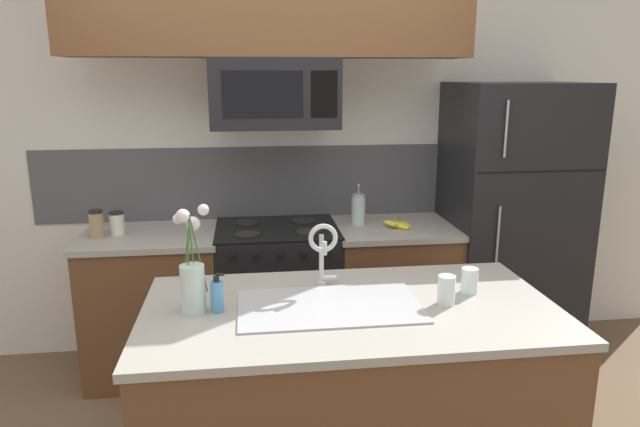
{
  "coord_description": "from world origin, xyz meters",
  "views": [
    {
      "loc": [
        -0.17,
        -2.55,
        1.86
      ],
      "look_at": [
        0.19,
        0.27,
        1.16
      ],
      "focal_mm": 32.0,
      "sensor_mm": 36.0,
      "label": 1
    }
  ],
  "objects_px": {
    "drinking_glass": "(446,290)",
    "stove_range": "(278,296)",
    "storage_jar_medium": "(117,223)",
    "french_press": "(358,209)",
    "dish_soap_bottle": "(217,296)",
    "microwave": "(274,93)",
    "sink_faucet": "(323,246)",
    "storage_jar_tall": "(96,224)",
    "flower_vase": "(192,278)",
    "refrigerator": "(509,222)",
    "banana_bunch": "(398,224)",
    "spare_glass": "(470,280)"
  },
  "relations": [
    {
      "from": "refrigerator",
      "to": "sink_faucet",
      "type": "bearing_deg",
      "value": -142.85
    },
    {
      "from": "banana_bunch",
      "to": "sink_faucet",
      "type": "distance_m",
      "value": 1.16
    },
    {
      "from": "microwave",
      "to": "sink_faucet",
      "type": "height_order",
      "value": "microwave"
    },
    {
      "from": "banana_bunch",
      "to": "sink_faucet",
      "type": "relative_size",
      "value": 0.62
    },
    {
      "from": "sink_faucet",
      "to": "dish_soap_bottle",
      "type": "bearing_deg",
      "value": -155.88
    },
    {
      "from": "microwave",
      "to": "sink_faucet",
      "type": "relative_size",
      "value": 2.43
    },
    {
      "from": "refrigerator",
      "to": "storage_jar_medium",
      "type": "height_order",
      "value": "refrigerator"
    },
    {
      "from": "storage_jar_medium",
      "to": "french_press",
      "type": "bearing_deg",
      "value": 1.59
    },
    {
      "from": "microwave",
      "to": "refrigerator",
      "type": "distance_m",
      "value": 1.76
    },
    {
      "from": "stove_range",
      "to": "refrigerator",
      "type": "bearing_deg",
      "value": 0.74
    },
    {
      "from": "french_press",
      "to": "spare_glass",
      "type": "xyz_separation_m",
      "value": [
        0.26,
        -1.23,
        -0.04
      ]
    },
    {
      "from": "storage_jar_medium",
      "to": "flower_vase",
      "type": "relative_size",
      "value": 0.32
    },
    {
      "from": "storage_jar_medium",
      "to": "dish_soap_bottle",
      "type": "distance_m",
      "value": 1.42
    },
    {
      "from": "storage_jar_tall",
      "to": "refrigerator",
      "type": "bearing_deg",
      "value": 1.25
    },
    {
      "from": "storage_jar_medium",
      "to": "dish_soap_bottle",
      "type": "xyz_separation_m",
      "value": [
        0.65,
        -1.26,
        -0.0
      ]
    },
    {
      "from": "sink_faucet",
      "to": "drinking_glass",
      "type": "bearing_deg",
      "value": -27.2
    },
    {
      "from": "storage_jar_tall",
      "to": "french_press",
      "type": "relative_size",
      "value": 0.62
    },
    {
      "from": "stove_range",
      "to": "storage_jar_medium",
      "type": "bearing_deg",
      "value": 178.9
    },
    {
      "from": "banana_bunch",
      "to": "spare_glass",
      "type": "xyz_separation_m",
      "value": [
        0.03,
        -1.11,
        0.03
      ]
    },
    {
      "from": "french_press",
      "to": "drinking_glass",
      "type": "relative_size",
      "value": 2.12
    },
    {
      "from": "stove_range",
      "to": "microwave",
      "type": "xyz_separation_m",
      "value": [
        0.0,
        -0.02,
        1.28
      ]
    },
    {
      "from": "storage_jar_tall",
      "to": "spare_glass",
      "type": "distance_m",
      "value": 2.18
    },
    {
      "from": "stove_range",
      "to": "dish_soap_bottle",
      "type": "bearing_deg",
      "value": -104.07
    },
    {
      "from": "microwave",
      "to": "spare_glass",
      "type": "bearing_deg",
      "value": -55.5
    },
    {
      "from": "storage_jar_tall",
      "to": "storage_jar_medium",
      "type": "relative_size",
      "value": 1.18
    },
    {
      "from": "drinking_glass",
      "to": "stove_range",
      "type": "bearing_deg",
      "value": 116.59
    },
    {
      "from": "dish_soap_bottle",
      "to": "storage_jar_medium",
      "type": "bearing_deg",
      "value": 117.45
    },
    {
      "from": "refrigerator",
      "to": "banana_bunch",
      "type": "xyz_separation_m",
      "value": [
        -0.78,
        -0.08,
        0.03
      ]
    },
    {
      "from": "drinking_glass",
      "to": "flower_vase",
      "type": "xyz_separation_m",
      "value": [
        -1.05,
        0.06,
        0.08
      ]
    },
    {
      "from": "refrigerator",
      "to": "banana_bunch",
      "type": "height_order",
      "value": "refrigerator"
    },
    {
      "from": "drinking_glass",
      "to": "dish_soap_bottle",
      "type": "bearing_deg",
      "value": 177.3
    },
    {
      "from": "microwave",
      "to": "storage_jar_tall",
      "type": "height_order",
      "value": "microwave"
    },
    {
      "from": "stove_range",
      "to": "sink_faucet",
      "type": "bearing_deg",
      "value": -81.62
    },
    {
      "from": "storage_jar_tall",
      "to": "drinking_glass",
      "type": "relative_size",
      "value": 1.31
    },
    {
      "from": "banana_bunch",
      "to": "refrigerator",
      "type": "bearing_deg",
      "value": 5.88
    },
    {
      "from": "storage_jar_medium",
      "to": "storage_jar_tall",
      "type": "bearing_deg",
      "value": -152.29
    },
    {
      "from": "spare_glass",
      "to": "banana_bunch",
      "type": "bearing_deg",
      "value": 91.34
    },
    {
      "from": "refrigerator",
      "to": "flower_vase",
      "type": "distance_m",
      "value": 2.31
    },
    {
      "from": "storage_jar_medium",
      "to": "stove_range",
      "type": "bearing_deg",
      "value": -1.1
    },
    {
      "from": "french_press",
      "to": "flower_vase",
      "type": "distance_m",
      "value": 1.59
    },
    {
      "from": "stove_range",
      "to": "dish_soap_bottle",
      "type": "relative_size",
      "value": 5.64
    },
    {
      "from": "french_press",
      "to": "dish_soap_bottle",
      "type": "relative_size",
      "value": 1.62
    },
    {
      "from": "french_press",
      "to": "banana_bunch",
      "type": "bearing_deg",
      "value": -27.12
    },
    {
      "from": "stove_range",
      "to": "banana_bunch",
      "type": "relative_size",
      "value": 4.88
    },
    {
      "from": "stove_range",
      "to": "drinking_glass",
      "type": "height_order",
      "value": "drinking_glass"
    },
    {
      "from": "storage_jar_medium",
      "to": "banana_bunch",
      "type": "distance_m",
      "value": 1.73
    },
    {
      "from": "microwave",
      "to": "sink_faucet",
      "type": "xyz_separation_m",
      "value": [
        0.15,
        -1.01,
        -0.64
      ]
    },
    {
      "from": "banana_bunch",
      "to": "drinking_glass",
      "type": "bearing_deg",
      "value": -95.67
    },
    {
      "from": "refrigerator",
      "to": "drinking_glass",
      "type": "bearing_deg",
      "value": -124.54
    },
    {
      "from": "french_press",
      "to": "sink_faucet",
      "type": "height_order",
      "value": "sink_faucet"
    }
  ]
}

